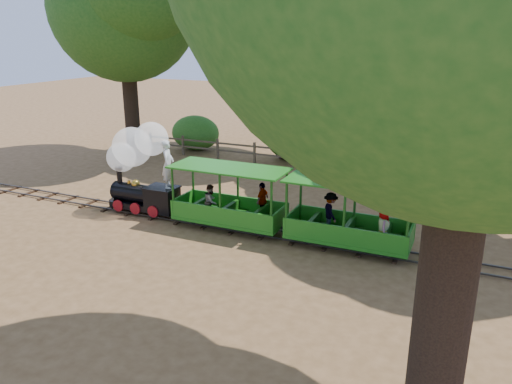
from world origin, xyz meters
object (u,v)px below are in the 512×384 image
at_px(locomotive, 139,161).
at_px(fence, 315,157).
at_px(carriage_rear, 349,223).
at_px(carriage_front, 231,205).

bearing_deg(locomotive, fence, 64.97).
distance_m(locomotive, fence, 8.83).
xyz_separation_m(locomotive, carriage_rear, (7.29, -0.06, -1.03)).
relative_size(locomotive, fence, 0.18).
bearing_deg(carriage_rear, carriage_front, -179.95).
distance_m(carriage_rear, fence, 8.76).
bearing_deg(locomotive, carriage_front, -1.10).
xyz_separation_m(carriage_front, fence, (0.19, 7.99, -0.20)).
height_order(locomotive, carriage_rear, locomotive).
height_order(carriage_rear, fence, carriage_rear).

